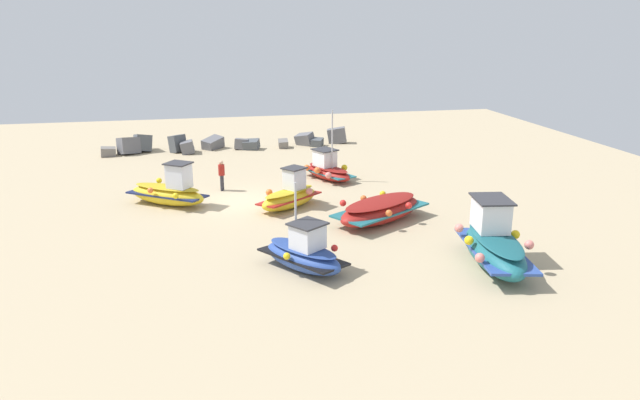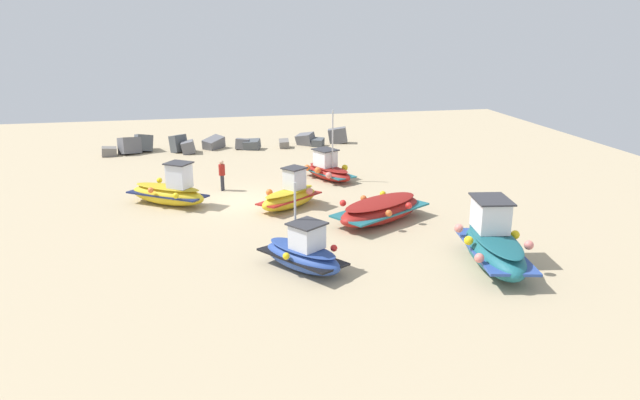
# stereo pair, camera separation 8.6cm
# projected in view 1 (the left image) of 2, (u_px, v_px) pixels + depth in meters

# --- Properties ---
(ground_plane) EXTENTS (51.79, 51.79, 0.00)m
(ground_plane) POSITION_uv_depth(u_px,v_px,m) (239.00, 202.00, 28.54)
(ground_plane) COLOR tan
(fishing_boat_0) EXTENTS (3.10, 3.54, 3.14)m
(fishing_boat_0) POSITION_uv_depth(u_px,v_px,m) (304.00, 253.00, 20.67)
(fishing_boat_0) COLOR #2D4C9E
(fishing_boat_0) RESTS_ON ground_plane
(fishing_boat_1) EXTENTS (4.04, 3.39, 2.14)m
(fishing_boat_1) POSITION_uv_depth(u_px,v_px,m) (169.00, 192.00, 27.89)
(fishing_boat_1) COLOR gold
(fishing_boat_1) RESTS_ON ground_plane
(fishing_boat_2) EXTENTS (3.41, 3.04, 1.92)m
(fishing_boat_2) POSITION_uv_depth(u_px,v_px,m) (290.00, 195.00, 27.45)
(fishing_boat_2) COLOR gold
(fishing_boat_2) RESTS_ON ground_plane
(fishing_boat_3) EXTENTS (4.88, 3.95, 1.03)m
(fishing_boat_3) POSITION_uv_depth(u_px,v_px,m) (381.00, 210.00, 25.61)
(fishing_boat_3) COLOR maroon
(fishing_boat_3) RESTS_ON ground_plane
(fishing_boat_4) EXTENTS (2.64, 3.58, 3.86)m
(fishing_boat_4) POSITION_uv_depth(u_px,v_px,m) (327.00, 169.00, 32.40)
(fishing_boat_4) COLOR maroon
(fishing_boat_4) RESTS_ON ground_plane
(fishing_boat_5) EXTENTS (2.49, 4.72, 2.35)m
(fishing_boat_5) POSITION_uv_depth(u_px,v_px,m) (494.00, 244.00, 20.94)
(fishing_boat_5) COLOR #1E6670
(fishing_boat_5) RESTS_ON ground_plane
(person_walking) EXTENTS (0.32, 0.32, 1.58)m
(person_walking) POSITION_uv_depth(u_px,v_px,m) (222.00, 173.00, 30.13)
(person_walking) COLOR #2D2D38
(person_walking) RESTS_ON ground_plane
(breakwater_rocks) EXTENTS (16.59, 2.77, 1.45)m
(breakwater_rocks) POSITION_uv_depth(u_px,v_px,m) (214.00, 143.00, 39.77)
(breakwater_rocks) COLOR slate
(breakwater_rocks) RESTS_ON ground_plane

